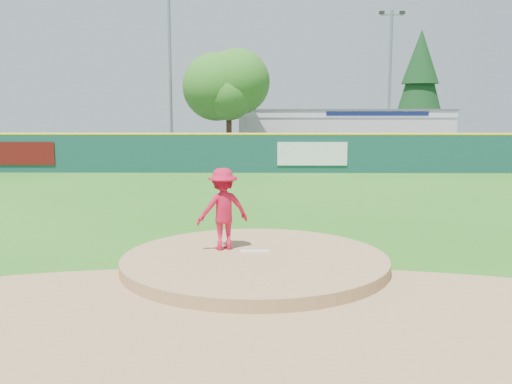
{
  "coord_description": "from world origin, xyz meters",
  "views": [
    {
      "loc": [
        0.16,
        -11.47,
        3.25
      ],
      "look_at": [
        0.0,
        2.0,
        1.3
      ],
      "focal_mm": 40.0,
      "sensor_mm": 36.0,
      "label": 1
    }
  ],
  "objects_px": {
    "light_pole_left": "(170,67)",
    "light_pole_right": "(390,77)",
    "pitcher": "(223,209)",
    "playground_slide": "(36,148)",
    "deciduous_tree": "(229,89)",
    "pool_building_grp": "(340,131)",
    "conifer_tree": "(420,81)",
    "van": "(243,154)"
  },
  "relations": [
    {
      "from": "light_pole_left",
      "to": "light_pole_right",
      "type": "relative_size",
      "value": 1.1
    },
    {
      "from": "pitcher",
      "to": "light_pole_right",
      "type": "height_order",
      "value": "light_pole_right"
    },
    {
      "from": "playground_slide",
      "to": "deciduous_tree",
      "type": "distance_m",
      "value": 12.62
    },
    {
      "from": "playground_slide",
      "to": "deciduous_tree",
      "type": "relative_size",
      "value": 0.42
    },
    {
      "from": "pitcher",
      "to": "light_pole_right",
      "type": "distance_m",
      "value": 30.34
    },
    {
      "from": "pool_building_grp",
      "to": "conifer_tree",
      "type": "distance_m",
      "value": 8.95
    },
    {
      "from": "van",
      "to": "playground_slide",
      "type": "relative_size",
      "value": 1.52
    },
    {
      "from": "light_pole_right",
      "to": "van",
      "type": "bearing_deg",
      "value": -145.27
    },
    {
      "from": "playground_slide",
      "to": "conifer_tree",
      "type": "relative_size",
      "value": 0.32
    },
    {
      "from": "pool_building_grp",
      "to": "light_pole_right",
      "type": "relative_size",
      "value": 1.52
    },
    {
      "from": "light_pole_left",
      "to": "light_pole_right",
      "type": "bearing_deg",
      "value": 7.59
    },
    {
      "from": "van",
      "to": "pool_building_grp",
      "type": "relative_size",
      "value": 0.31
    },
    {
      "from": "deciduous_tree",
      "to": "light_pole_left",
      "type": "height_order",
      "value": "light_pole_left"
    },
    {
      "from": "deciduous_tree",
      "to": "light_pole_right",
      "type": "bearing_deg",
      "value": 19.98
    },
    {
      "from": "van",
      "to": "deciduous_tree",
      "type": "xyz_separation_m",
      "value": [
        -1.0,
        2.94,
        3.89
      ]
    },
    {
      "from": "light_pole_left",
      "to": "light_pole_right",
      "type": "distance_m",
      "value": 15.14
    },
    {
      "from": "light_pole_left",
      "to": "deciduous_tree",
      "type": "bearing_deg",
      "value": -26.57
    },
    {
      "from": "pitcher",
      "to": "van",
      "type": "relative_size",
      "value": 0.38
    },
    {
      "from": "conifer_tree",
      "to": "light_pole_left",
      "type": "height_order",
      "value": "light_pole_left"
    },
    {
      "from": "pool_building_grp",
      "to": "light_pole_left",
      "type": "bearing_deg",
      "value": -157.4
    },
    {
      "from": "van",
      "to": "deciduous_tree",
      "type": "height_order",
      "value": "deciduous_tree"
    },
    {
      "from": "pitcher",
      "to": "light_pole_right",
      "type": "bearing_deg",
      "value": -131.63
    },
    {
      "from": "pool_building_grp",
      "to": "deciduous_tree",
      "type": "height_order",
      "value": "deciduous_tree"
    },
    {
      "from": "deciduous_tree",
      "to": "conifer_tree",
      "type": "bearing_deg",
      "value": 36.25
    },
    {
      "from": "pool_building_grp",
      "to": "playground_slide",
      "type": "relative_size",
      "value": 4.95
    },
    {
      "from": "pool_building_grp",
      "to": "light_pole_left",
      "type": "xyz_separation_m",
      "value": [
        -12.0,
        -4.99,
        4.39
      ]
    },
    {
      "from": "playground_slide",
      "to": "pool_building_grp",
      "type": "bearing_deg",
      "value": 22.0
    },
    {
      "from": "van",
      "to": "light_pole_right",
      "type": "height_order",
      "value": "light_pole_right"
    },
    {
      "from": "playground_slide",
      "to": "conifer_tree",
      "type": "distance_m",
      "value": 29.96
    },
    {
      "from": "van",
      "to": "conifer_tree",
      "type": "distance_m",
      "value": 20.35
    },
    {
      "from": "conifer_tree",
      "to": "pitcher",
      "type": "bearing_deg",
      "value": -111.15
    },
    {
      "from": "light_pole_right",
      "to": "playground_slide",
      "type": "bearing_deg",
      "value": -167.53
    },
    {
      "from": "pool_building_grp",
      "to": "playground_slide",
      "type": "xyz_separation_m",
      "value": [
        -20.01,
        -8.09,
        -0.8
      ]
    },
    {
      "from": "playground_slide",
      "to": "deciduous_tree",
      "type": "bearing_deg",
      "value": 5.19
    },
    {
      "from": "pool_building_grp",
      "to": "conifer_tree",
      "type": "xyz_separation_m",
      "value": [
        7.0,
        4.01,
        3.88
      ]
    },
    {
      "from": "light_pole_left",
      "to": "playground_slide",
      "type": "bearing_deg",
      "value": -158.91
    },
    {
      "from": "deciduous_tree",
      "to": "conifer_tree",
      "type": "relative_size",
      "value": 0.77
    },
    {
      "from": "playground_slide",
      "to": "van",
      "type": "bearing_deg",
      "value": -8.07
    },
    {
      "from": "deciduous_tree",
      "to": "conifer_tree",
      "type": "height_order",
      "value": "conifer_tree"
    },
    {
      "from": "pitcher",
      "to": "playground_slide",
      "type": "height_order",
      "value": "pitcher"
    },
    {
      "from": "van",
      "to": "conifer_tree",
      "type": "bearing_deg",
      "value": -51.03
    },
    {
      "from": "pitcher",
      "to": "van",
      "type": "xyz_separation_m",
      "value": [
        -0.31,
        21.47,
        -0.47
      ]
    }
  ]
}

